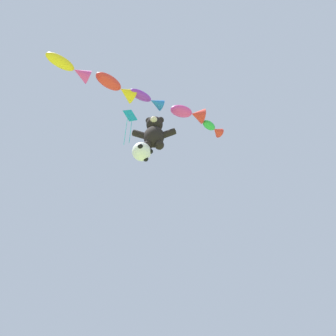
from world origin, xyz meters
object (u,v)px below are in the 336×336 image
at_px(fish_kite_magenta, 189,113).
at_px(fish_kite_violet, 149,99).
at_px(soccer_ball_kite, 142,152).
at_px(diamond_kite, 130,119).
at_px(teddy_bear_kite, 154,133).
at_px(fish_kite_goldfin, 71,68).
at_px(fish_kite_crimson, 118,87).
at_px(fish_kite_emerald, 213,128).

height_order(fish_kite_magenta, fish_kite_violet, fish_kite_magenta).
distance_m(soccer_ball_kite, diamond_kite, 3.92).
bearing_deg(soccer_ball_kite, fish_kite_violet, -73.17).
xyz_separation_m(fish_kite_magenta, fish_kite_violet, (-2.20, -1.30, -0.34)).
height_order(teddy_bear_kite, soccer_ball_kite, teddy_bear_kite).
relative_size(fish_kite_magenta, diamond_kite, 0.70).
xyz_separation_m(teddy_bear_kite, diamond_kite, (-1.65, 0.91, 2.36)).
bearing_deg(fish_kite_violet, soccer_ball_kite, 106.83).
bearing_deg(fish_kite_violet, fish_kite_goldfin, -145.55).
bearing_deg(fish_kite_magenta, teddy_bear_kite, -170.28).
bearing_deg(fish_kite_magenta, fish_kite_crimson, -149.97).
distance_m(fish_kite_emerald, fish_kite_crimson, 6.00).
bearing_deg(fish_kite_emerald, diamond_kite, -174.68).
xyz_separation_m(teddy_bear_kite, fish_kite_violet, (-0.26, -0.97, 1.58)).
xyz_separation_m(fish_kite_emerald, fish_kite_goldfin, (-6.91, -4.61, -0.69)).
bearing_deg(fish_kite_magenta, fish_kite_violet, -149.40).
bearing_deg(teddy_bear_kite, fish_kite_magenta, 9.72).
relative_size(fish_kite_emerald, fish_kite_crimson, 0.67).
height_order(soccer_ball_kite, fish_kite_crimson, fish_kite_crimson).
height_order(teddy_bear_kite, fish_kite_crimson, fish_kite_crimson).
relative_size(teddy_bear_kite, fish_kite_emerald, 1.66).
relative_size(fish_kite_magenta, fish_kite_crimson, 1.01).
xyz_separation_m(fish_kite_magenta, fish_kite_crimson, (-3.68, -2.13, -0.37)).
relative_size(soccer_ball_kite, fish_kite_crimson, 0.49).
bearing_deg(soccer_ball_kite, fish_kite_crimson, -122.49).
height_order(teddy_bear_kite, diamond_kite, diamond_kite).
relative_size(soccer_ball_kite, fish_kite_violet, 0.55).
height_order(fish_kite_emerald, fish_kite_crimson, fish_kite_emerald).
relative_size(soccer_ball_kite, fish_kite_emerald, 0.73).
distance_m(fish_kite_emerald, fish_kite_violet, 4.31).
bearing_deg(fish_kite_emerald, soccer_ball_kite, -161.27).
xyz_separation_m(fish_kite_emerald, diamond_kite, (-5.01, -0.47, 0.64)).
relative_size(fish_kite_violet, fish_kite_goldfin, 0.97).
relative_size(fish_kite_violet, fish_kite_crimson, 0.90).
height_order(fish_kite_violet, fish_kite_crimson, fish_kite_crimson).
relative_size(fish_kite_crimson, fish_kite_goldfin, 1.08).
bearing_deg(diamond_kite, fish_kite_violet, -53.40).
distance_m(teddy_bear_kite, fish_kite_magenta, 2.76).
height_order(fish_kite_goldfin, diamond_kite, diamond_kite).
distance_m(fish_kite_emerald, fish_kite_magenta, 1.76).
xyz_separation_m(soccer_ball_kite, fish_kite_goldfin, (-2.99, -3.28, 2.34)).
height_order(fish_kite_violet, fish_kite_goldfin, fish_kite_violet).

